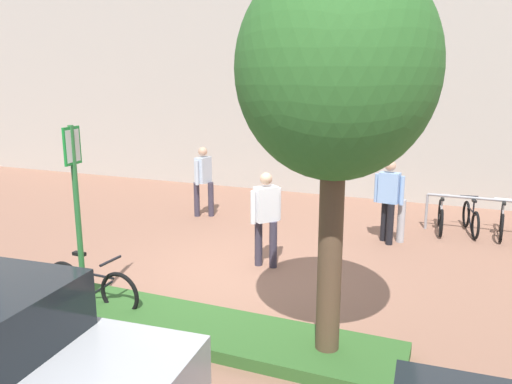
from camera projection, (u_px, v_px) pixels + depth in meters
ground_plane at (233, 276)px, 8.57m from camera, size 60.00×60.00×0.00m
building_facade at (340, 18)px, 14.02m from camera, size 28.00×1.20×10.00m
planter_strip at (145, 317)px, 6.91m from camera, size 7.00×1.10×0.16m
tree_sidewalk at (336, 72)px, 5.27m from camera, size 2.17×2.17×4.60m
parking_sign_post at (76, 194)px, 6.92m from camera, size 0.08×0.36×2.70m
bike_at_sign at (92, 287)px, 7.25m from camera, size 1.68×0.42×0.86m
bollard_steel at (401, 221)px, 10.27m from camera, size 0.16×0.16×0.90m
person_shirt_white at (266, 214)px, 8.81m from camera, size 0.44×0.50×1.72m
person_shirt_blue at (389, 196)px, 10.12m from camera, size 0.60×0.36×1.72m
person_casual_tan at (203, 177)px, 12.12m from camera, size 0.46×0.61×1.72m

